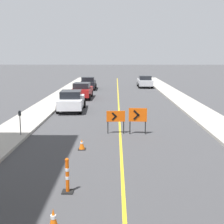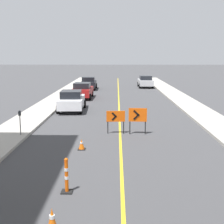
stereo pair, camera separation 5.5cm
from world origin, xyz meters
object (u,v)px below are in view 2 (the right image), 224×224
Objects in this scene: traffic_cone_fourth at (82,144)px; parking_meter_far_curb at (20,118)px; parked_car_curb_near at (72,101)px; traffic_cone_third at (52,220)px; arrow_barricade_secondary at (138,116)px; parked_car_curb_mid at (82,90)px; delineator_post_rear at (67,178)px; arrow_barricade_primary at (116,117)px; parked_car_opposite_side at (145,81)px; parked_car_curb_far at (89,83)px.

traffic_cone_fourth is 4.09m from parking_meter_far_curb.
parked_car_curb_near is 8.29m from parking_meter_far_curb.
arrow_barricade_secondary reaches higher than traffic_cone_third.
traffic_cone_third is at bearing -101.60° from arrow_barricade_secondary.
traffic_cone_third is 10.08m from arrow_barricade_secondary.
delineator_post_rear is at bearing -83.83° from parked_car_curb_mid.
parking_meter_far_curb is at bearing -168.16° from arrow_barricade_secondary.
parked_car_opposite_side reaches higher than arrow_barricade_primary.
arrow_barricade_primary is (1.52, 7.56, 0.42)m from delineator_post_rear.
parked_car_curb_far and parked_car_opposite_side have the same top height.
traffic_cone_fourth is 4.56m from delineator_post_rear.
delineator_post_rear is at bearing -105.97° from arrow_barricade_secondary.
delineator_post_rear is 0.26× the size of parked_car_curb_mid.
traffic_cone_fourth is 0.34× the size of arrow_barricade_secondary.
arrow_barricade_secondary is at bearing -79.84° from parked_car_curb_far.
parked_car_opposite_side is 3.31× the size of parking_meter_far_curb.
traffic_cone_fourth is 3.45m from arrow_barricade_primary.
parked_car_curb_far is (-1.96, 25.63, 0.56)m from traffic_cone_fourth.
parked_car_opposite_side reaches higher than parking_meter_far_curb.
arrow_barricade_secondary is 25.43m from parked_car_opposite_side.
parked_car_curb_far is 23.63m from parking_meter_far_curb.
arrow_barricade_primary is 0.88× the size of arrow_barricade_secondary.
traffic_cone_third is at bearing -90.09° from delineator_post_rear.
traffic_cone_third is 6.79m from traffic_cone_fourth.
parked_car_curb_near is 19.43m from parked_car_opposite_side.
traffic_cone_fourth is 28.70m from parked_car_opposite_side.
arrow_barricade_secondary is 0.34× the size of parked_car_opposite_side.
parked_car_curb_mid is (-1.88, 21.78, 0.31)m from delineator_post_rear.
arrow_barricade_primary is 0.29× the size of parked_car_curb_near.
parked_car_curb_mid and parked_car_curb_far have the same top height.
parked_car_curb_near is (-4.67, 7.30, -0.22)m from arrow_barricade_secondary.
parked_car_curb_mid is at bearing 83.96° from parking_meter_far_curb.
parked_car_opposite_side is (7.29, 10.95, 0.00)m from parked_car_curb_mid.
parking_meter_far_curb reaches higher than traffic_cone_third.
parked_car_opposite_side is (7.36, 17.99, 0.00)m from parked_car_curb_near.
arrow_barricade_primary is 22.89m from parked_car_curb_far.
delineator_post_rear is (0.04, -4.55, 0.25)m from traffic_cone_fourth.
parked_car_curb_mid reaches higher than parking_meter_far_curb.
parked_car_curb_near is 1.01× the size of parked_car_curb_mid.
parking_meter_far_curb reaches higher than traffic_cone_fourth.
parking_meter_far_curb is at bearing -95.17° from parked_car_curb_far.
parked_car_curb_mid reaches higher than arrow_barricade_secondary.
parked_car_opposite_side is at bearing 76.87° from arrow_barricade_primary.
traffic_cone_third is at bearing -84.29° from parked_car_curb_mid.
parking_meter_far_curb is (-5.00, -0.96, 0.17)m from arrow_barricade_primary.
traffic_cone_third is at bearing -103.15° from arrow_barricade_primary.
traffic_cone_fourth is at bearing -82.14° from parked_car_curb_near.
parking_meter_far_curb is at bearing -103.43° from parked_car_curb_near.
parking_meter_far_curb is (-1.54, -8.14, 0.28)m from parked_car_curb_near.
arrow_barricade_secondary is 8.66m from parked_car_curb_near.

